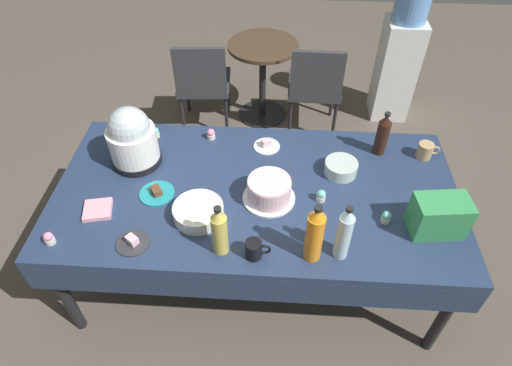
{
  "coord_description": "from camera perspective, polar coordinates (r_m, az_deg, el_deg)",
  "views": [
    {
      "loc": [
        0.1,
        -1.65,
        2.44
      ],
      "look_at": [
        0.0,
        0.0,
        0.8
      ],
      "focal_mm": 30.37,
      "sensor_mm": 36.0,
      "label": 1
    }
  ],
  "objects": [
    {
      "name": "cupcake_cocoa",
      "position": [
        2.31,
        8.57,
        -1.66
      ],
      "size": [
        0.05,
        0.05,
        0.07
      ],
      "color": "beige",
      "rests_on": "potluck_table"
    },
    {
      "name": "soda_bottle_ginger_ale",
      "position": [
        2.0,
        -4.83,
        -6.35
      ],
      "size": [
        0.08,
        0.08,
        0.3
      ],
      "color": "gold",
      "rests_on": "potluck_table"
    },
    {
      "name": "dessert_plate_teal",
      "position": [
        2.4,
        -12.94,
        -1.24
      ],
      "size": [
        0.19,
        0.19,
        0.04
      ],
      "color": "teal",
      "rests_on": "potluck_table"
    },
    {
      "name": "cupcake_mint",
      "position": [
        2.33,
        -25.63,
        -6.58
      ],
      "size": [
        0.05,
        0.05,
        0.07
      ],
      "color": "beige",
      "rests_on": "potluck_table"
    },
    {
      "name": "maroon_chair_left",
      "position": [
        3.77,
        -7.03,
        13.27
      ],
      "size": [
        0.47,
        0.47,
        0.85
      ],
      "color": "#333338",
      "rests_on": "ground"
    },
    {
      "name": "frosted_layer_cake",
      "position": [
        2.27,
        1.73,
        -0.96
      ],
      "size": [
        0.28,
        0.28,
        0.13
      ],
      "color": "silver",
      "rests_on": "potluck_table"
    },
    {
      "name": "cupcake_lemon",
      "position": [
        2.21,
        8.53,
        -4.65
      ],
      "size": [
        0.05,
        0.05,
        0.07
      ],
      "color": "beige",
      "rests_on": "potluck_table"
    },
    {
      "name": "cupcake_berry",
      "position": [
        2.28,
        16.79,
        -4.31
      ],
      "size": [
        0.05,
        0.05,
        0.07
      ],
      "color": "beige",
      "rests_on": "potluck_table"
    },
    {
      "name": "cupcake_rose",
      "position": [
        2.69,
        -5.96,
        6.43
      ],
      "size": [
        0.05,
        0.05,
        0.07
      ],
      "color": "beige",
      "rests_on": "potluck_table"
    },
    {
      "name": "dessert_plate_charcoal",
      "position": [
        2.2,
        -15.93,
        -7.48
      ],
      "size": [
        0.17,
        0.17,
        0.05
      ],
      "color": "#2D2D33",
      "rests_on": "potluck_table"
    },
    {
      "name": "potluck_table",
      "position": [
        2.41,
        0.0,
        -1.89
      ],
      "size": [
        2.2,
        1.1,
        0.75
      ],
      "color": "navy",
      "rests_on": "ground"
    },
    {
      "name": "ceramic_snack_bowl",
      "position": [
        2.22,
        -7.59,
        -3.77
      ],
      "size": [
        0.26,
        0.26,
        0.07
      ],
      "primitive_type": "cylinder",
      "color": "silver",
      "rests_on": "potluck_table"
    },
    {
      "name": "slow_cooker",
      "position": [
        2.52,
        -16.02,
        5.65
      ],
      "size": [
        0.28,
        0.28,
        0.36
      ],
      "color": "black",
      "rests_on": "potluck_table"
    },
    {
      "name": "soda_bottle_cola",
      "position": [
        2.62,
        16.32,
        6.14
      ],
      "size": [
        0.07,
        0.07,
        0.28
      ],
      "color": "#33190F",
      "rests_on": "potluck_table"
    },
    {
      "name": "maroon_chair_right",
      "position": [
        3.73,
        7.78,
        12.77
      ],
      "size": [
        0.45,
        0.45,
        0.85
      ],
      "color": "#333338",
      "rests_on": "ground"
    },
    {
      "name": "paper_napkin_stack",
      "position": [
        2.39,
        -20.12,
        -3.31
      ],
      "size": [
        0.17,
        0.17,
        0.02
      ],
      "primitive_type": "cube",
      "rotation": [
        0.0,
        0.0,
        0.21
      ],
      "color": "pink",
      "rests_on": "potluck_table"
    },
    {
      "name": "dessert_plate_white",
      "position": [
        2.62,
        1.42,
        5.0
      ],
      "size": [
        0.16,
        0.16,
        0.05
      ],
      "color": "white",
      "rests_on": "potluck_table"
    },
    {
      "name": "soda_carton",
      "position": [
        2.28,
        22.98,
        -3.99
      ],
      "size": [
        0.28,
        0.19,
        0.2
      ],
      "primitive_type": "cube",
      "rotation": [
        0.0,
        0.0,
        0.12
      ],
      "color": "#338C4C",
      "rests_on": "potluck_table"
    },
    {
      "name": "ground",
      "position": [
        2.95,
        0.0,
        -11.12
      ],
      "size": [
        9.0,
        9.0,
        0.0
      ],
      "primitive_type": "plane",
      "color": "brown"
    },
    {
      "name": "round_cafe_table",
      "position": [
        3.91,
        0.89,
        14.93
      ],
      "size": [
        0.6,
        0.6,
        0.72
      ],
      "color": "#473323",
      "rests_on": "ground"
    },
    {
      "name": "soda_bottle_orange_juice",
      "position": [
        1.97,
        7.73,
        -6.72
      ],
      "size": [
        0.08,
        0.08,
        0.34
      ],
      "color": "orange",
      "rests_on": "potluck_table"
    },
    {
      "name": "water_cooler",
      "position": [
        4.09,
        18.35,
        15.62
      ],
      "size": [
        0.32,
        0.32,
        1.24
      ],
      "color": "silver",
      "rests_on": "ground"
    },
    {
      "name": "cupcake_vanilla",
      "position": [
        2.76,
        -13.15,
        6.5
      ],
      "size": [
        0.05,
        0.05,
        0.07
      ],
      "color": "beige",
      "rests_on": "potluck_table"
    },
    {
      "name": "coffee_mug_black",
      "position": [
        2.04,
        -0.24,
        -8.73
      ],
      "size": [
        0.12,
        0.08,
        0.1
      ],
      "color": "black",
      "rests_on": "potluck_table"
    },
    {
      "name": "glass_salad_bowl",
      "position": [
        2.48,
        11.12,
        1.99
      ],
      "size": [
        0.19,
        0.19,
        0.08
      ],
      "primitive_type": "cylinder",
      "color": "#B2C6BC",
      "rests_on": "potluck_table"
    },
    {
      "name": "coffee_mug_tan",
      "position": [
        2.72,
        21.42,
        4.0
      ],
      "size": [
        0.13,
        0.09,
        0.09
      ],
      "color": "tan",
      "rests_on": "potluck_table"
    },
    {
      "name": "soda_bottle_water",
      "position": [
        2.01,
        11.53,
        -6.57
      ],
      "size": [
        0.07,
        0.07,
        0.33
      ],
      "color": "silver",
      "rests_on": "potluck_table"
    }
  ]
}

